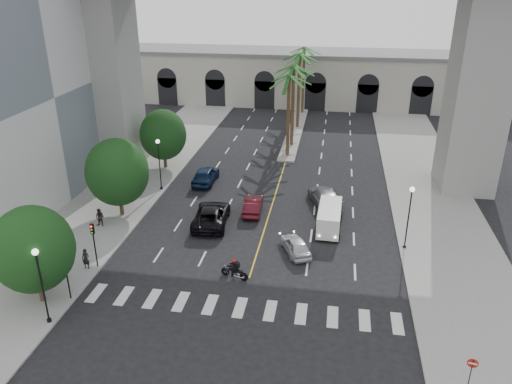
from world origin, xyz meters
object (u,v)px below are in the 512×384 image
Objects in this scene: car_a at (296,245)px; car_b at (253,205)px; traffic_signal_near at (65,268)px; motorcycle_rider at (235,270)px; lamp_post_left_far at (159,160)px; pedestrian_a at (86,259)px; lamp_post_left_near at (41,280)px; cargo_van at (329,218)px; car_d at (325,197)px; car_e at (206,175)px; do_not_enter_sign at (472,369)px; pedestrian_b at (100,218)px; traffic_signal_far at (94,238)px; car_c at (211,215)px; lamp_post_right at (409,212)px.

car_b reaches higher than car_a.
traffic_signal_near is 1.75× the size of motorcycle_rider.
lamp_post_left_far is 3.39× the size of pedestrian_a.
lamp_post_left_near is 1.07× the size of cargo_van.
car_d is 12.92m from car_e.
lamp_post_left_near reaches higher than motorcycle_rider.
cargo_van is 18.59m from do_not_enter_sign.
do_not_enter_sign is (13.98, -8.52, 0.95)m from motorcycle_rider.
traffic_signal_near is 1.60× the size of do_not_enter_sign.
pedestrian_b is at bearing 60.65° from car_e.
pedestrian_b is (-19.26, -2.73, -0.21)m from cargo_van.
lamp_post_left_near is 20.30m from car_b.
traffic_signal_far reaches higher than car_c.
motorcycle_rider is 0.42× the size of cargo_van.
lamp_post_left_near is 12.70m from motorcycle_rider.
traffic_signal_far is 10.48m from motorcycle_rider.
traffic_signal_near is at bearing -81.56° from pedestrian_a.
car_d is at bearing 83.55° from motorcycle_rider.
car_d is at bearing 50.97° from lamp_post_left_near.
do_not_enter_sign is at bearing -19.04° from pedestrian_a.
car_e is 15.41m from cargo_van.
cargo_van is at bearing 26.16° from pedestrian_a.
car_c is at bearing -50.07° from car_a.
lamp_post_left_far is at bearing 90.31° from traffic_signal_near.
traffic_signal_near is 0.73× the size of cargo_van.
motorcycle_rider is (10.32, 0.31, -1.81)m from traffic_signal_far.
traffic_signal_near is 11.33m from motorcycle_rider.
do_not_enter_sign is at bearing -64.03° from cargo_van.
lamp_post_left_far reaches higher than traffic_signal_far.
lamp_post_left_near is at bearing 81.03° from car_e.
car_a is 2.43× the size of pedestrian_b.
lamp_post_left_near is at bearing -92.29° from traffic_signal_near.
traffic_signal_near reaches higher than car_c.
car_d is 21.90m from pedestrian_a.
lamp_post_right is 14.06m from motorcycle_rider.
traffic_signal_near is at bearing 56.86° from car_c.
pedestrian_a is (-7.24, -8.66, 0.10)m from car_c.
car_c is 3.73× the size of pedestrian_b.
traffic_signal_near reaches higher than car_d.
traffic_signal_near is at bearing 80.22° from car_e.
car_b is 6.91m from car_d.
traffic_signal_far is 0.72× the size of car_e.
lamp_post_left_far and lamp_post_right have the same top height.
lamp_post_left_near reaches higher than car_c.
car_c is at bearing 147.55° from do_not_enter_sign.
car_a is 0.68× the size of car_d.
pedestrian_a is (-0.64, -0.38, -1.57)m from traffic_signal_far.
traffic_signal_near is at bearing 87.71° from lamp_post_left_near.
car_a is at bearing 17.60° from traffic_signal_far.
car_d is 20.25m from pedestrian_b.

